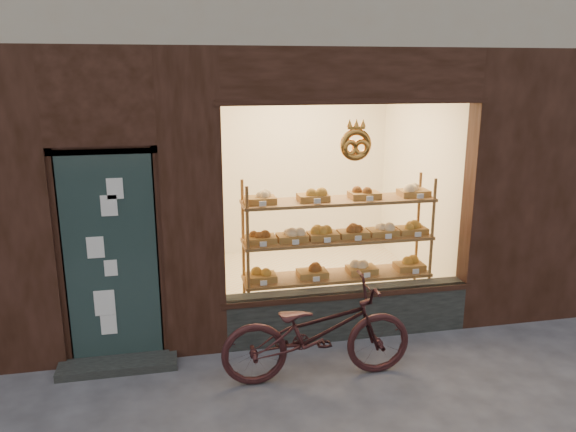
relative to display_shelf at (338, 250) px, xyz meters
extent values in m
cube|color=black|center=(0.00, -0.42, -0.60)|extent=(2.70, 0.25, 0.55)
cube|color=#243535|center=(-2.45, -0.49, 0.23)|extent=(0.90, 0.04, 2.15)
cube|color=black|center=(-2.45, -0.65, -0.83)|extent=(1.15, 0.35, 0.08)
torus|color=orange|center=(0.00, -0.53, 1.28)|extent=(0.33, 0.07, 0.33)
cube|color=brown|center=(0.00, 0.00, -0.82)|extent=(2.20, 0.45, 0.04)
cube|color=brown|center=(0.00, 0.00, -0.32)|extent=(2.20, 0.45, 0.03)
cube|color=brown|center=(0.00, 0.00, 0.13)|extent=(2.20, 0.45, 0.04)
cube|color=brown|center=(0.00, 0.00, 0.58)|extent=(2.20, 0.45, 0.04)
cylinder|color=brown|center=(-1.07, -0.19, -0.02)|extent=(0.04, 0.04, 1.70)
cylinder|color=brown|center=(1.07, -0.19, -0.02)|extent=(0.04, 0.04, 1.70)
cylinder|color=brown|center=(-1.07, 0.20, -0.02)|extent=(0.04, 0.04, 1.70)
cylinder|color=brown|center=(1.07, 0.20, -0.02)|extent=(0.04, 0.04, 1.70)
cube|color=olive|center=(-0.90, 0.00, -0.27)|extent=(0.34, 0.24, 0.07)
sphere|color=olive|center=(-0.90, 0.00, -0.18)|extent=(0.11, 0.11, 0.11)
cube|color=silver|center=(-0.90, -0.18, -0.27)|extent=(0.07, 0.01, 0.05)
cube|color=olive|center=(-0.30, 0.00, -0.27)|extent=(0.34, 0.24, 0.07)
sphere|color=brown|center=(-0.30, 0.00, -0.18)|extent=(0.11, 0.11, 0.11)
cube|color=silver|center=(-0.30, -0.18, -0.27)|extent=(0.08, 0.01, 0.05)
cube|color=olive|center=(0.30, 0.00, -0.27)|extent=(0.34, 0.24, 0.07)
sphere|color=#ECB77B|center=(0.30, 0.00, -0.18)|extent=(0.11, 0.11, 0.11)
cube|color=silver|center=(0.30, -0.18, -0.27)|extent=(0.07, 0.01, 0.05)
cube|color=olive|center=(0.90, 0.00, -0.27)|extent=(0.34, 0.24, 0.07)
sphere|color=olive|center=(0.90, 0.00, -0.18)|extent=(0.11, 0.11, 0.11)
cube|color=silver|center=(0.90, -0.18, -0.27)|extent=(0.08, 0.01, 0.05)
cube|color=olive|center=(-0.90, 0.00, 0.18)|extent=(0.34, 0.24, 0.07)
sphere|color=brown|center=(-0.90, 0.00, 0.27)|extent=(0.11, 0.11, 0.11)
cube|color=silver|center=(-0.90, -0.18, 0.18)|extent=(0.07, 0.01, 0.06)
cube|color=olive|center=(-0.54, 0.00, 0.18)|extent=(0.34, 0.24, 0.07)
sphere|color=#ECB77B|center=(-0.54, 0.00, 0.27)|extent=(0.11, 0.11, 0.11)
cube|color=silver|center=(-0.54, -0.18, 0.18)|extent=(0.08, 0.01, 0.06)
cube|color=olive|center=(-0.18, 0.00, 0.18)|extent=(0.34, 0.24, 0.07)
sphere|color=olive|center=(-0.18, 0.00, 0.27)|extent=(0.11, 0.11, 0.11)
cube|color=silver|center=(-0.18, -0.18, 0.18)|extent=(0.07, 0.01, 0.06)
cube|color=olive|center=(0.18, 0.00, 0.18)|extent=(0.34, 0.24, 0.07)
sphere|color=brown|center=(0.18, 0.00, 0.27)|extent=(0.11, 0.11, 0.11)
cube|color=silver|center=(0.18, -0.18, 0.18)|extent=(0.07, 0.01, 0.06)
cube|color=olive|center=(0.54, 0.00, 0.18)|extent=(0.34, 0.24, 0.07)
sphere|color=#ECB77B|center=(0.54, 0.00, 0.27)|extent=(0.11, 0.11, 0.11)
cube|color=silver|center=(0.54, -0.18, 0.18)|extent=(0.08, 0.01, 0.06)
cube|color=olive|center=(0.90, 0.00, 0.18)|extent=(0.34, 0.24, 0.07)
sphere|color=olive|center=(0.90, 0.00, 0.27)|extent=(0.11, 0.11, 0.11)
cube|color=silver|center=(0.90, -0.18, 0.18)|extent=(0.08, 0.01, 0.06)
cube|color=olive|center=(-0.90, 0.00, 0.63)|extent=(0.34, 0.24, 0.07)
sphere|color=#ECB77B|center=(-0.90, 0.00, 0.72)|extent=(0.11, 0.11, 0.11)
cube|color=silver|center=(-0.90, -0.18, 0.63)|extent=(0.07, 0.01, 0.06)
cube|color=olive|center=(-0.30, 0.00, 0.63)|extent=(0.34, 0.24, 0.07)
sphere|color=olive|center=(-0.30, 0.00, 0.72)|extent=(0.11, 0.11, 0.11)
cube|color=silver|center=(-0.30, -0.18, 0.63)|extent=(0.08, 0.01, 0.06)
cube|color=olive|center=(0.30, 0.00, 0.63)|extent=(0.34, 0.24, 0.07)
sphere|color=brown|center=(0.30, 0.00, 0.72)|extent=(0.11, 0.11, 0.11)
cube|color=silver|center=(0.30, -0.18, 0.63)|extent=(0.07, 0.01, 0.06)
cube|color=olive|center=(0.90, 0.00, 0.63)|extent=(0.34, 0.24, 0.07)
sphere|color=#ECB77B|center=(0.90, 0.00, 0.72)|extent=(0.11, 0.11, 0.11)
cube|color=silver|center=(0.90, -0.18, 0.63)|extent=(0.08, 0.01, 0.06)
imported|color=black|center=(-0.56, -1.21, -0.39)|extent=(1.84, 0.67, 0.96)
camera|label=1|loc=(-1.83, -5.91, 2.01)|focal=35.00mm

